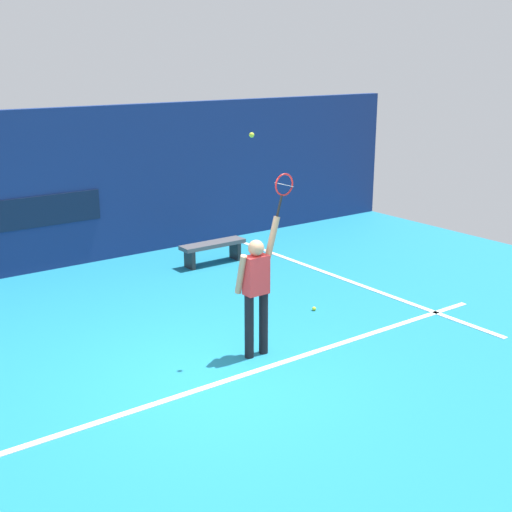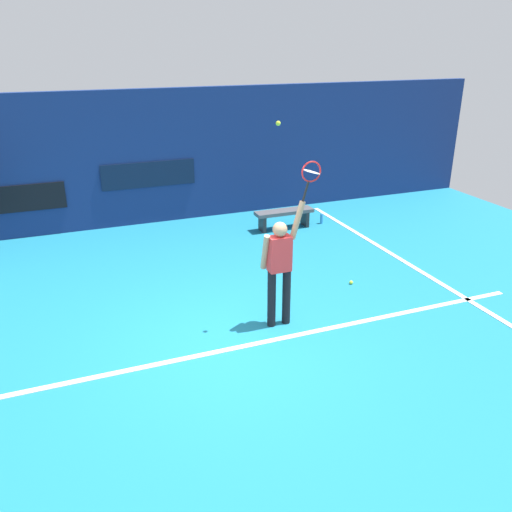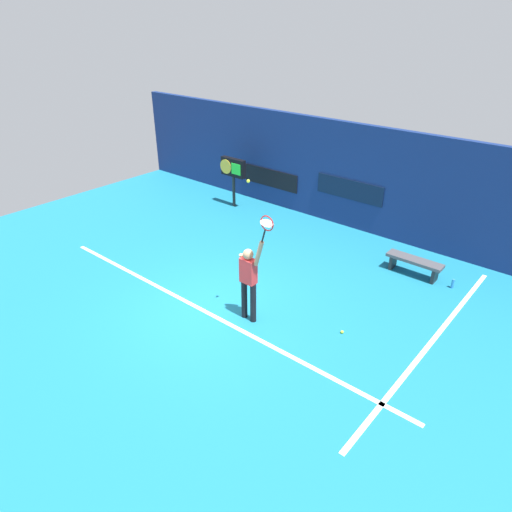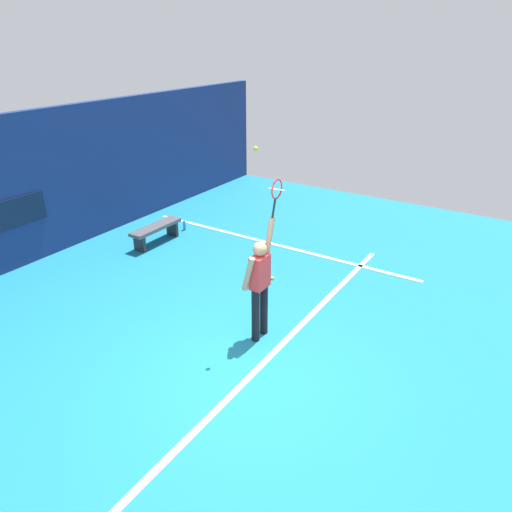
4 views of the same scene
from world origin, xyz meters
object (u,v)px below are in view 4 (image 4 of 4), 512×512
Objects in this scene: tennis_racket at (276,191)px; tennis_ball at (256,149)px; court_bench at (156,230)px; spare_ball at (272,278)px; tennis_player at (260,282)px; water_bottle at (184,225)px.

tennis_ball is (-0.50, 0.06, 0.73)m from tennis_racket.
court_bench is 3.28m from spare_ball.
court_bench is at bearing 64.82° from tennis_player.
court_bench is 1.02m from water_bottle.
water_bottle is (2.47, 4.11, -2.24)m from tennis_racket.
spare_ball is (-1.11, -3.26, -0.09)m from water_bottle.
tennis_ball is at bearing -115.88° from court_bench.
tennis_racket is 2.61× the size of water_bottle.
tennis_ball is 3.67m from spare_ball.
tennis_player is at bearing -115.18° from court_bench.
tennis_ball is 0.28× the size of water_bottle.
tennis_player reaches higher than spare_ball.
tennis_player is at bearing 179.47° from tennis_racket.
tennis_racket reaches higher than tennis_player.
tennis_player is 3.16× the size of tennis_racket.
tennis_racket is at bearing -0.53° from tennis_player.
tennis_racket is 5.30m from water_bottle.
tennis_racket is 9.21× the size of tennis_ball.
tennis_player is at bearing -155.08° from spare_ball.
tennis_player is 4.59m from court_bench.
tennis_player is 2.23m from spare_ball.
tennis_player is 29.13× the size of tennis_ball.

